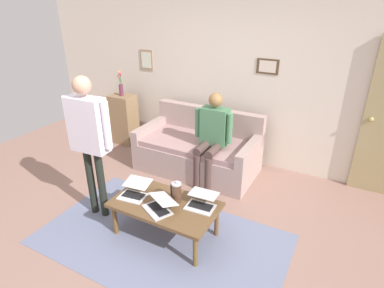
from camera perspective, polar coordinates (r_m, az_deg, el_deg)
name	(u,v)px	position (r m, az deg, el deg)	size (l,w,h in m)	color
ground_plane	(157,233)	(3.74, -6.41, -15.59)	(7.68, 7.68, 0.00)	#956F63
area_rug	(161,239)	(3.65, -5.54, -16.66)	(2.66, 1.55, 0.01)	slate
back_wall	(234,75)	(4.92, 7.59, 12.21)	(7.04, 0.11, 2.70)	silver
couch	(199,150)	(4.80, 1.21, -1.16)	(1.75, 0.94, 0.88)	#A98E88
coffee_table	(165,207)	(3.48, -4.88, -11.17)	(1.14, 0.64, 0.42)	brown
laptop_left	(159,206)	(3.35, -5.88, -11.03)	(0.41, 0.39, 0.14)	silver
laptop_center	(134,191)	(3.61, -10.32, -8.41)	(0.33, 0.37, 0.13)	silver
laptop_right	(201,202)	(3.38, 1.70, -10.46)	(0.32, 0.32, 0.12)	silver
french_press	(177,192)	(3.42, -2.80, -8.64)	(0.13, 0.11, 0.25)	#4C3323
side_shelf	(124,119)	(5.78, -12.13, 4.36)	(0.42, 0.32, 0.88)	#8C6E4C
flower_vase	(121,86)	(5.60, -12.69, 10.21)	(0.08, 0.09, 0.43)	#612E44
person_standing	(89,131)	(3.63, -18.13, 2.17)	(0.59, 0.22, 1.70)	black
person_seated	(212,134)	(4.32, 3.65, 1.84)	(0.55, 0.51, 1.28)	#4E3934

